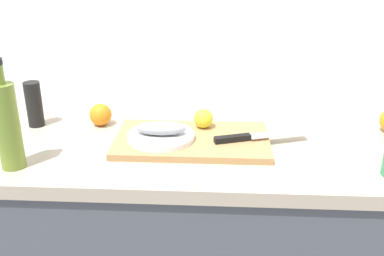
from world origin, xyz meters
The scene contains 9 objects.
back_wall centered at (0.00, 0.33, 1.25)m, with size 3.20×0.05×2.50m, color white.
cutting_board centered at (0.19, -0.02, 0.91)m, with size 0.46×0.27×0.02m, color tan.
white_plate centered at (0.09, -0.03, 0.93)m, with size 0.20×0.20×0.01m, color white.
fish_fillet centered at (0.09, -0.03, 0.95)m, with size 0.15×0.06×0.04m, color gray.
chef_knife centered at (0.36, -0.03, 0.93)m, with size 0.28×0.12×0.02m.
lemon_0 centered at (0.22, 0.06, 0.95)m, with size 0.06×0.06×0.06m, color yellow.
olive_oil_bottle centered at (-0.29, -0.20, 1.02)m, with size 0.06×0.06×0.30m.
orange_3 centered at (-0.12, 0.11, 0.94)m, with size 0.07×0.07×0.07m, color orange.
pepper_mill centered at (-0.34, 0.09, 0.97)m, with size 0.05×0.05×0.15m, color black.
Camera 1 is at (0.25, -1.23, 1.46)m, focal length 41.46 mm.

